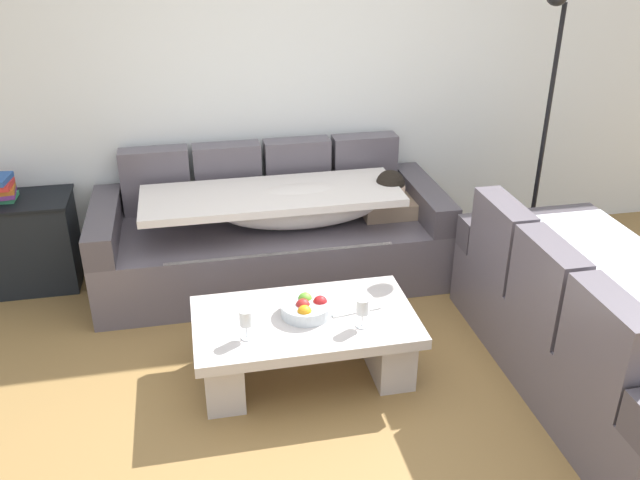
{
  "coord_description": "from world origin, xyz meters",
  "views": [
    {
      "loc": [
        -0.65,
        -2.52,
        2.36
      ],
      "look_at": [
        0.08,
        1.04,
        0.55
      ],
      "focal_mm": 37.65,
      "sensor_mm": 36.0,
      "label": 1
    }
  ],
  "objects": [
    {
      "name": "ground_plane",
      "position": [
        0.0,
        0.0,
        0.0
      ],
      "size": [
        14.0,
        14.0,
        0.0
      ],
      "primitive_type": "plane",
      "color": "olive"
    },
    {
      "name": "back_wall",
      "position": [
        0.0,
        2.15,
        1.35
      ],
      "size": [
        9.0,
        0.1,
        2.7
      ],
      "primitive_type": "cube",
      "color": "white",
      "rests_on": "ground_plane"
    },
    {
      "name": "couch_along_wall",
      "position": [
        -0.1,
        1.62,
        0.33
      ],
      "size": [
        2.36,
        0.92,
        0.88
      ],
      "color": "#5B545D",
      "rests_on": "ground_plane"
    },
    {
      "name": "couch_near_window",
      "position": [
        1.42,
        0.1,
        0.34
      ],
      "size": [
        0.92,
        1.93,
        0.88
      ],
      "rotation": [
        0.0,
        0.0,
        1.57
      ],
      "color": "#5B545D",
      "rests_on": "ground_plane"
    },
    {
      "name": "coffee_table",
      "position": [
        -0.12,
        0.48,
        0.24
      ],
      "size": [
        1.2,
        0.68,
        0.38
      ],
      "color": "beige",
      "rests_on": "ground_plane"
    },
    {
      "name": "fruit_bowl",
      "position": [
        -0.1,
        0.51,
        0.42
      ],
      "size": [
        0.28,
        0.28,
        0.1
      ],
      "color": "silver",
      "rests_on": "coffee_table"
    },
    {
      "name": "wine_glass_near_left",
      "position": [
        -0.44,
        0.35,
        0.5
      ],
      "size": [
        0.07,
        0.07,
        0.17
      ],
      "color": "silver",
      "rests_on": "coffee_table"
    },
    {
      "name": "wine_glass_near_right",
      "position": [
        0.16,
        0.33,
        0.5
      ],
      "size": [
        0.07,
        0.07,
        0.17
      ],
      "color": "silver",
      "rests_on": "coffee_table"
    },
    {
      "name": "open_magazine",
      "position": [
        0.16,
        0.56,
        0.39
      ],
      "size": [
        0.31,
        0.25,
        0.01
      ],
      "primitive_type": "cube",
      "rotation": [
        0.0,
        0.0,
        0.14
      ],
      "color": "white",
      "rests_on": "coffee_table"
    },
    {
      "name": "side_cabinet",
      "position": [
        -1.81,
        1.85,
        0.32
      ],
      "size": [
        0.72,
        0.44,
        0.64
      ],
      "color": "black",
      "rests_on": "ground_plane"
    },
    {
      "name": "book_stack_on_cabinet",
      "position": [
        -1.86,
        1.86,
        0.72
      ],
      "size": [
        0.19,
        0.23,
        0.16
      ],
      "color": "#338C59",
      "rests_on": "side_cabinet"
    },
    {
      "name": "floor_lamp",
      "position": [
        1.72,
        1.5,
        1.12
      ],
      "size": [
        0.33,
        0.31,
        1.95
      ],
      "color": "black",
      "rests_on": "ground_plane"
    }
  ]
}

